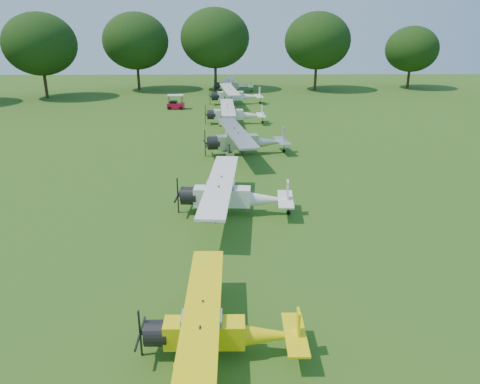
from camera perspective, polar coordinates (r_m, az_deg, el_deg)
The scene contains 9 objects.
ground at distance 24.53m, azimuth -2.26°, elevation -6.07°, with size 160.00×160.00×0.00m, color #2E4A12.
tree_belt at distance 22.53m, azimuth 6.82°, elevation 12.86°, with size 137.36×130.27×14.52m.
aircraft_2 at distance 16.48m, azimuth -2.81°, elevation -16.33°, with size 5.72×9.08×1.80m.
aircraft_3 at distance 27.49m, azimuth -1.11°, elevation -0.20°, with size 6.94×11.06×2.18m.
aircraft_4 at distance 39.99m, azimuth 0.46°, elevation 6.44°, with size 7.34×11.61×2.28m.
aircraft_5 at distance 52.41m, azimuth -0.86°, elevation 9.63°, with size 6.70×10.66×2.10m.
aircraft_6 at distance 65.10m, azimuth -0.70°, elevation 11.81°, with size 7.35×11.69×2.29m.
aircraft_7 at distance 76.97m, azimuth -0.95°, elevation 12.98°, with size 6.33×10.08×1.99m.
golf_cart at distance 62.18m, azimuth -7.89°, elevation 10.54°, with size 2.19×1.42×1.81m.
Camera 1 is at (0.60, -21.99, 10.86)m, focal length 35.00 mm.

